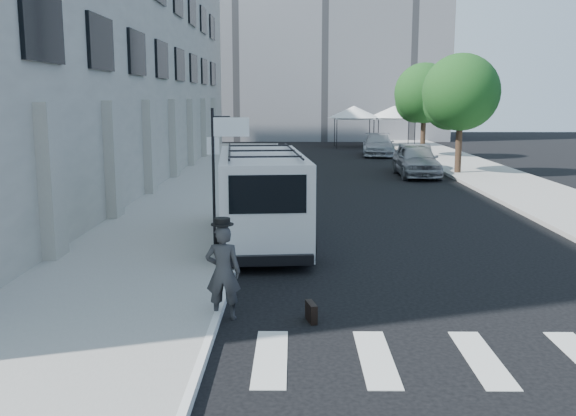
{
  "coord_description": "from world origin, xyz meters",
  "views": [
    {
      "loc": [
        -0.65,
        -12.2,
        3.92
      ],
      "look_at": [
        -0.79,
        2.83,
        1.3
      ],
      "focal_mm": 40.0,
      "sensor_mm": 36.0,
      "label": 1
    }
  ],
  "objects_px": {
    "cargo_van": "(261,197)",
    "parked_car_a": "(416,160)",
    "suitcase": "(258,246)",
    "parked_car_c": "(378,145)",
    "businessman": "(223,272)",
    "parked_car_b": "(415,158)",
    "briefcase": "(311,312)"
  },
  "relations": [
    {
      "from": "briefcase",
      "to": "parked_car_c",
      "type": "bearing_deg",
      "value": 67.65
    },
    {
      "from": "parked_car_b",
      "to": "parked_car_c",
      "type": "relative_size",
      "value": 0.88
    },
    {
      "from": "businessman",
      "to": "parked_car_a",
      "type": "bearing_deg",
      "value": -108.17
    },
    {
      "from": "businessman",
      "to": "parked_car_b",
      "type": "relative_size",
      "value": 0.39
    },
    {
      "from": "parked_car_a",
      "to": "briefcase",
      "type": "bearing_deg",
      "value": -105.26
    },
    {
      "from": "businessman",
      "to": "suitcase",
      "type": "xyz_separation_m",
      "value": [
        0.38,
        4.26,
        -0.52
      ]
    },
    {
      "from": "briefcase",
      "to": "cargo_van",
      "type": "xyz_separation_m",
      "value": [
        -1.18,
        6.11,
        1.09
      ]
    },
    {
      "from": "businessman",
      "to": "suitcase",
      "type": "relative_size",
      "value": 1.35
    },
    {
      "from": "parked_car_a",
      "to": "parked_car_c",
      "type": "xyz_separation_m",
      "value": [
        -0.4,
        11.38,
        -0.09
      ]
    },
    {
      "from": "parked_car_c",
      "to": "parked_car_a",
      "type": "bearing_deg",
      "value": -82.34
    },
    {
      "from": "suitcase",
      "to": "cargo_van",
      "type": "height_order",
      "value": "cargo_van"
    },
    {
      "from": "cargo_van",
      "to": "suitcase",
      "type": "bearing_deg",
      "value": -95.58
    },
    {
      "from": "suitcase",
      "to": "businessman",
      "type": "bearing_deg",
      "value": -75.03
    },
    {
      "from": "cargo_van",
      "to": "parked_car_a",
      "type": "xyz_separation_m",
      "value": [
        6.92,
        14.71,
        -0.45
      ]
    },
    {
      "from": "parked_car_b",
      "to": "businessman",
      "type": "bearing_deg",
      "value": -104.66
    },
    {
      "from": "briefcase",
      "to": "parked_car_c",
      "type": "xyz_separation_m",
      "value": [
        5.34,
        32.2,
        0.55
      ]
    },
    {
      "from": "cargo_van",
      "to": "parked_car_b",
      "type": "bearing_deg",
      "value": 61.02
    },
    {
      "from": "suitcase",
      "to": "parked_car_c",
      "type": "distance_m",
      "value": 28.57
    },
    {
      "from": "businessman",
      "to": "parked_car_c",
      "type": "height_order",
      "value": "businessman"
    },
    {
      "from": "businessman",
      "to": "parked_car_b",
      "type": "xyz_separation_m",
      "value": [
        7.6,
        22.62,
        -0.14
      ]
    },
    {
      "from": "cargo_van",
      "to": "parked_car_a",
      "type": "bearing_deg",
      "value": 59.3
    },
    {
      "from": "suitcase",
      "to": "parked_car_a",
      "type": "distance_m",
      "value": 17.84
    },
    {
      "from": "parked_car_c",
      "to": "cargo_van",
      "type": "bearing_deg",
      "value": -98.39
    },
    {
      "from": "briefcase",
      "to": "parked_car_a",
      "type": "distance_m",
      "value": 21.61
    },
    {
      "from": "briefcase",
      "to": "parked_car_b",
      "type": "relative_size",
      "value": 0.1
    },
    {
      "from": "briefcase",
      "to": "suitcase",
      "type": "height_order",
      "value": "suitcase"
    },
    {
      "from": "parked_car_a",
      "to": "parked_car_c",
      "type": "bearing_deg",
      "value": 92.19
    },
    {
      "from": "businessman",
      "to": "parked_car_c",
      "type": "relative_size",
      "value": 0.34
    },
    {
      "from": "parked_car_b",
      "to": "parked_car_a",
      "type": "bearing_deg",
      "value": -95.01
    },
    {
      "from": "parked_car_c",
      "to": "businessman",
      "type": "bearing_deg",
      "value": -96.5
    },
    {
      "from": "businessman",
      "to": "parked_car_b",
      "type": "height_order",
      "value": "businessman"
    },
    {
      "from": "parked_car_a",
      "to": "parked_car_b",
      "type": "bearing_deg",
      "value": 81.23
    }
  ]
}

